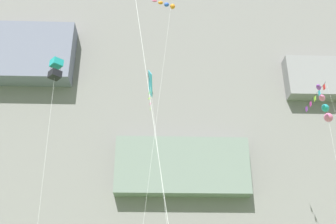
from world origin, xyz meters
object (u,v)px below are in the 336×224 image
kite_windsock_high_left (167,7)px  kite_diamond_high_right (151,87)px  kite_banner_upper_mid (318,106)px  kite_windsock_mid_right (326,109)px  kite_box_low_right (56,70)px

kite_windsock_high_left → kite_diamond_high_right: 9.77m
kite_banner_upper_mid → kite_diamond_high_right: size_ratio=1.14×
kite_banner_upper_mid → kite_diamond_high_right: bearing=-152.2°
kite_banner_upper_mid → kite_diamond_high_right: kite_banner_upper_mid is taller
kite_diamond_high_right → kite_banner_upper_mid: bearing=27.8°
kite_banner_upper_mid → kite_diamond_high_right: (-18.58, -9.80, -3.42)m
kite_windsock_mid_right → kite_box_low_right: (-23.82, -12.28, -3.45)m
kite_banner_upper_mid → kite_windsock_mid_right: kite_banner_upper_mid is taller
kite_windsock_mid_right → kite_box_low_right: 27.02m
kite_windsock_high_left → kite_box_low_right: kite_windsock_high_left is taller
kite_banner_upper_mid → kite_box_low_right: (-24.95, -16.36, -5.83)m
kite_windsock_high_left → kite_banner_upper_mid: size_ratio=1.21×
kite_banner_upper_mid → kite_box_low_right: 30.40m
kite_windsock_mid_right → kite_windsock_high_left: bearing=-163.8°
kite_windsock_mid_right → kite_box_low_right: kite_windsock_mid_right is taller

